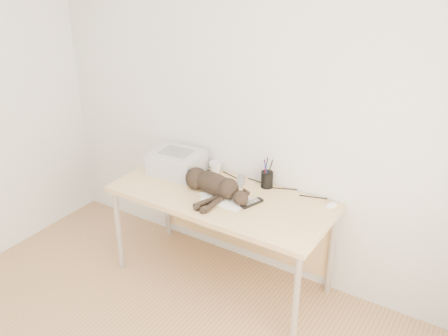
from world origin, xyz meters
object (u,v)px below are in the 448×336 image
Objects in this scene: printer at (177,162)px; mouse at (332,204)px; mug at (215,168)px; pen_cup at (267,179)px; cat at (211,184)px; desk at (227,206)px.

mouse is at bearing 6.91° from printer.
mug is at bearing -166.37° from mouse.
pen_cup is 2.13× the size of mouse.
cat is at bearing -62.65° from mug.
desk is 0.24m from cat.
printer is 4.06× the size of mug.
mug is (-0.23, 0.19, 0.18)m from desk.
pen_cup is at bearing 43.69° from desk.
mouse is at bearing 0.00° from mug.
mug is (0.26, 0.15, -0.04)m from printer.
mug is 0.45m from pen_cup.
printer is 0.55× the size of cat.
mouse is (0.51, -0.01, -0.05)m from pen_cup.
printer is at bearing -167.44° from pen_cup.
printer is 0.30m from mug.
pen_cup is (0.70, 0.16, -0.02)m from printer.
printer is 3.79× the size of mouse.
pen_cup is at bearing 52.75° from cat.
pen_cup reaches higher than mouse.
desk is 0.35m from mug.
mouse is (1.21, 0.15, -0.07)m from printer.
cat reaches higher than mouse.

